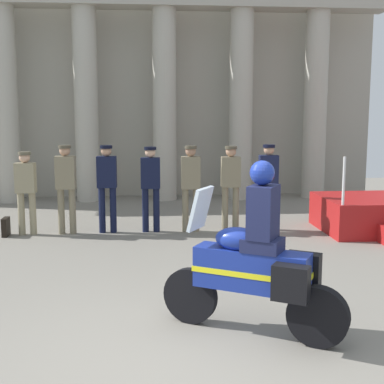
% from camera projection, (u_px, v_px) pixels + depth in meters
% --- Properties ---
extents(ground_plane, '(28.00, 28.00, 0.00)m').
position_uv_depth(ground_plane, '(189.00, 367.00, 5.02)').
color(ground_plane, gray).
extents(colonnade_backdrop, '(14.20, 1.48, 5.94)m').
position_uv_depth(colonnade_backdrop, '(126.00, 84.00, 14.63)').
color(colonnade_backdrop, '#A49F91').
rests_on(colonnade_backdrop, ground_plane).
extents(officer_in_row_0, '(0.39, 0.24, 1.64)m').
position_uv_depth(officer_in_row_0, '(26.00, 186.00, 10.30)').
color(officer_in_row_0, gray).
rests_on(officer_in_row_0, ground_plane).
extents(officer_in_row_1, '(0.39, 0.24, 1.76)m').
position_uv_depth(officer_in_row_1, '(66.00, 182.00, 10.36)').
color(officer_in_row_1, '#7A7056').
rests_on(officer_in_row_1, ground_plane).
extents(officer_in_row_2, '(0.39, 0.24, 1.75)m').
position_uv_depth(officer_in_row_2, '(107.00, 181.00, 10.48)').
color(officer_in_row_2, black).
rests_on(officer_in_row_2, ground_plane).
extents(officer_in_row_3, '(0.39, 0.24, 1.71)m').
position_uv_depth(officer_in_row_3, '(151.00, 182.00, 10.56)').
color(officer_in_row_3, black).
rests_on(officer_in_row_3, ground_plane).
extents(officer_in_row_4, '(0.39, 0.24, 1.73)m').
position_uv_depth(officer_in_row_4, '(191.00, 181.00, 10.57)').
color(officer_in_row_4, '#7A7056').
rests_on(officer_in_row_4, ground_plane).
extents(officer_in_row_5, '(0.39, 0.24, 1.73)m').
position_uv_depth(officer_in_row_5, '(231.00, 181.00, 10.62)').
color(officer_in_row_5, '#7A7056').
rests_on(officer_in_row_5, ground_plane).
extents(officer_in_row_6, '(0.39, 0.24, 1.75)m').
position_uv_depth(officer_in_row_6, '(268.00, 180.00, 10.72)').
color(officer_in_row_6, '#141938').
rests_on(officer_in_row_6, ground_plane).
extents(motorcycle_with_rider, '(1.86, 1.22, 1.90)m').
position_uv_depth(motorcycle_with_rider, '(258.00, 264.00, 5.62)').
color(motorcycle_with_rider, black).
rests_on(motorcycle_with_rider, ground_plane).
extents(briefcase_on_ground, '(0.10, 0.32, 0.36)m').
position_uv_depth(briefcase_on_ground, '(6.00, 227.00, 10.31)').
color(briefcase_on_ground, black).
rests_on(briefcase_on_ground, ground_plane).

